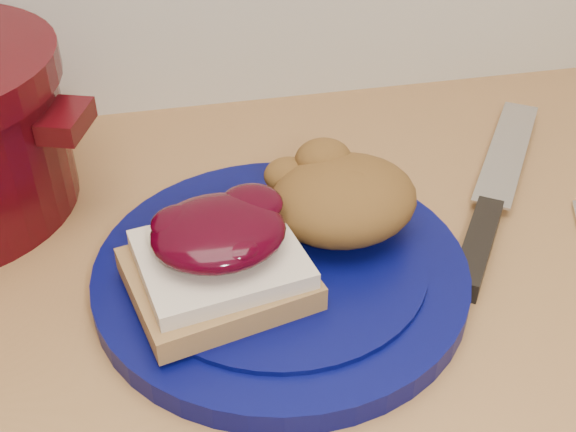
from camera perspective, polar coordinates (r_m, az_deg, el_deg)
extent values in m
cylinder|color=#040744|center=(0.57, -0.56, -4.50)|extent=(0.33, 0.33, 0.02)
cube|color=olive|center=(0.54, -5.56, -4.93)|extent=(0.15, 0.14, 0.02)
cube|color=beige|center=(0.53, -5.38, -3.37)|extent=(0.13, 0.12, 0.01)
ellipsoid|color=black|center=(0.52, -5.52, -1.25)|extent=(0.11, 0.10, 0.03)
ellipsoid|color=brown|center=(0.58, 4.42, 1.32)|extent=(0.13, 0.12, 0.06)
cube|color=black|center=(0.62, 14.76, -2.32)|extent=(0.09, 0.11, 0.02)
cube|color=silver|center=(0.75, 16.96, 4.99)|extent=(0.14, 0.19, 0.00)
cube|color=#39050A|center=(0.63, -17.13, 7.21)|extent=(0.05, 0.06, 0.02)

